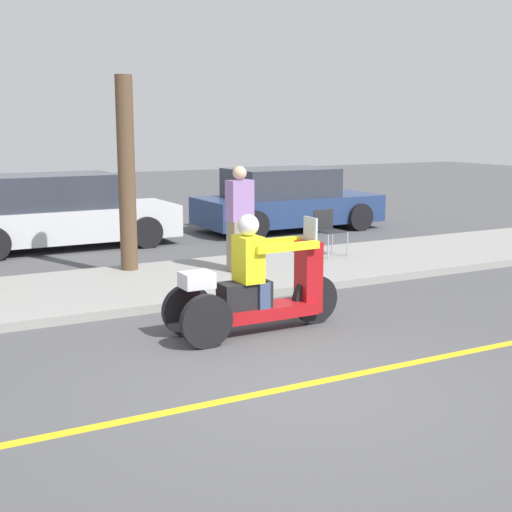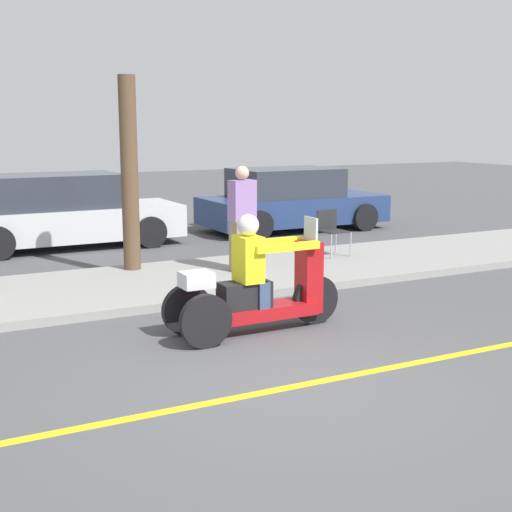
% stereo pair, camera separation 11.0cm
% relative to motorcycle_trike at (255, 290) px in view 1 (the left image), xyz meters
% --- Properties ---
extents(ground_plane, '(60.00, 60.00, 0.00)m').
position_rel_motorcycle_trike_xyz_m(ground_plane, '(-0.47, -1.79, -0.53)').
color(ground_plane, '#4C4C4F').
extents(lane_stripe, '(24.00, 0.12, 0.01)m').
position_rel_motorcycle_trike_xyz_m(lane_stripe, '(0.01, -1.79, -0.52)').
color(lane_stripe, gold).
rests_on(lane_stripe, ground).
extents(sidewalk_strip, '(28.00, 2.80, 0.12)m').
position_rel_motorcycle_trike_xyz_m(sidewalk_strip, '(-0.47, 2.81, -0.47)').
color(sidewalk_strip, gray).
rests_on(sidewalk_strip, ground).
extents(motorcycle_trike, '(2.25, 0.66, 1.45)m').
position_rel_motorcycle_trike_xyz_m(motorcycle_trike, '(0.00, 0.00, 0.00)').
color(motorcycle_trike, black).
rests_on(motorcycle_trike, ground).
extents(spectator_near_curb, '(0.43, 0.29, 1.71)m').
position_rel_motorcycle_trike_xyz_m(spectator_near_curb, '(1.23, 2.83, 0.42)').
color(spectator_near_curb, gray).
rests_on(spectator_near_curb, sidewalk_strip).
extents(folding_chair_curbside, '(0.49, 0.49, 0.82)m').
position_rel_motorcycle_trike_xyz_m(folding_chair_curbside, '(3.31, 3.38, 0.10)').
color(folding_chair_curbside, '#A5A8AD').
rests_on(folding_chair_curbside, sidewalk_strip).
extents(parked_car_lot_far, '(4.33, 2.08, 1.46)m').
position_rel_motorcycle_trike_xyz_m(parked_car_lot_far, '(4.63, 7.10, 0.16)').
color(parked_car_lot_far, navy).
rests_on(parked_car_lot_far, ground).
extents(parked_car_lot_right, '(4.57, 1.93, 1.50)m').
position_rel_motorcycle_trike_xyz_m(parked_car_lot_right, '(-0.69, 7.15, 0.18)').
color(parked_car_lot_right, silver).
rests_on(parked_car_lot_right, ground).
extents(tree_trunk, '(0.28, 0.28, 3.14)m').
position_rel_motorcycle_trike_xyz_m(tree_trunk, '(-0.32, 3.82, 1.16)').
color(tree_trunk, brown).
rests_on(tree_trunk, sidewalk_strip).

